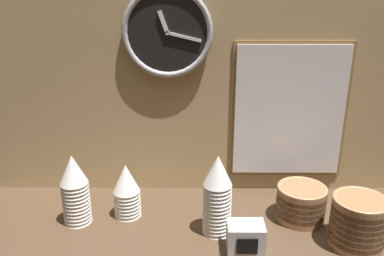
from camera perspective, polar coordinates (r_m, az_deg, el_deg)
The scene contains 10 objects.
ground_plane at distance 137.49cm, azimuth 1.20°, elevation -14.16°, with size 160.00×56.00×4.00cm, color #4C3826.
wall_tiled_back at distance 141.72cm, azimuth 1.22°, elevation 10.85°, with size 160.00×3.00×105.00cm.
cup_stack_left at distance 137.32cm, azimuth -16.11°, elevation -8.27°, with size 8.99×8.99×23.92cm.
cup_stack_center_left at distance 138.42cm, azimuth -9.15°, elevation -8.65°, with size 8.99×8.99×18.75cm.
cup_stack_center_right at distance 126.54cm, azimuth 3.57°, elevation -9.36°, with size 8.99×8.99×26.50cm.
bowl_stack_right at distance 141.22cm, azimuth 15.05°, elevation -10.01°, with size 16.15×16.15×11.74cm.
bowl_stack_far_right at distance 132.84cm, azimuth 22.28°, elevation -12.01°, with size 16.15×16.15×15.73cm.
wall_clock at distance 138.07cm, azimuth -3.47°, elevation 13.25°, with size 30.31×2.70×30.31cm.
menu_board at distance 148.64cm, azimuth 13.51°, elevation 2.24°, with size 41.40×1.32×49.91cm.
napkin_dispenser at distance 123.89cm, azimuth 7.53°, elevation -15.04°, with size 10.84×8.18×9.01cm.
Camera 1 is at (-2.12, -113.26, 75.93)cm, focal length 38.00 mm.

